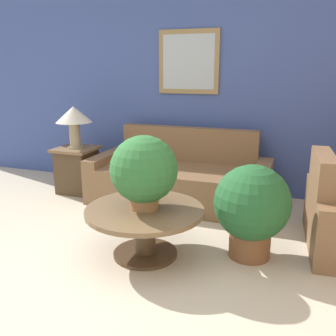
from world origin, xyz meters
The scene contains 8 objects.
ground_plane centered at (0.00, 0.00, 0.00)m, with size 20.00×20.00×0.00m, color beige.
wall_back centered at (0.00, 2.77, 1.31)m, with size 7.46×0.09×2.60m.
couch_main centered at (0.11, 2.15, 0.28)m, with size 2.15×0.96×0.88m.
coffee_table centered at (0.26, 0.71, 0.32)m, with size 1.03×1.03×0.44m.
side_table centered at (-1.30, 2.05, 0.31)m, with size 0.51×0.51×0.60m.
table_lamp centered at (-1.30, 2.05, 1.00)m, with size 0.46×0.46×0.54m.
potted_plant_on_table centered at (0.26, 0.72, 0.78)m, with size 0.58×0.58×0.63m.
potted_plant_floor centered at (1.13, 1.00, 0.46)m, with size 0.66×0.66×0.83m.
Camera 1 is at (1.47, -2.07, 1.61)m, focal length 40.00 mm.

